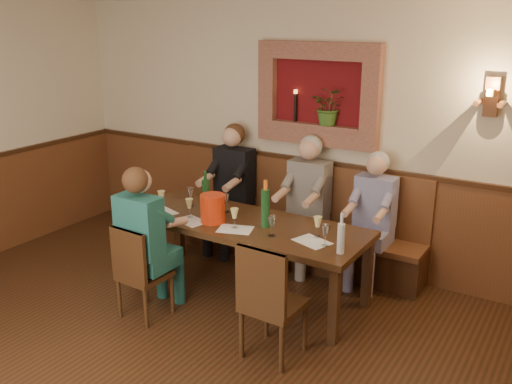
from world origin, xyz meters
TOP-DOWN VIEW (x-y plane):
  - room_shell at (0.00, 0.00)m, footprint 6.04×6.04m
  - wainscoting at (0.00, -0.00)m, footprint 6.02×6.02m
  - wall_niche at (0.24, 2.94)m, footprint 1.36×0.30m
  - wall_sconce at (1.90, 2.93)m, footprint 0.25×0.20m
  - dining_table at (0.00, 1.85)m, footprint 2.40×0.90m
  - bench at (0.00, 2.79)m, footprint 3.00×0.45m
  - chair_near_left at (-0.53, 0.99)m, footprint 0.41×0.41m
  - chair_near_right at (0.77, 1.06)m, footprint 0.45×0.45m
  - person_bench_left at (-0.74, 2.69)m, footprint 0.44×0.54m
  - person_bench_mid at (0.22, 2.69)m, footprint 0.43×0.53m
  - person_bench_right at (0.96, 2.69)m, footprint 0.40×0.49m
  - person_chair_front at (-0.53, 1.07)m, footprint 0.42×0.51m
  - spittoon_bucket at (-0.25, 1.69)m, footprint 0.29×0.29m
  - wine_bottle_green_a at (0.24, 1.84)m, footprint 0.09×0.09m
  - wine_bottle_green_b at (-0.52, 1.95)m, footprint 0.09×0.09m
  - water_bottle at (1.08, 1.64)m, footprint 0.08×0.08m
  - tasting_sheet_a at (-0.84, 1.65)m, footprint 0.33×0.28m
  - tasting_sheet_b at (0.04, 1.63)m, footprint 0.37×0.31m
  - tasting_sheet_c at (0.78, 1.74)m, footprint 0.37×0.31m
  - tasting_sheet_d at (-0.44, 1.59)m, footprint 0.34×0.28m
  - wine_glass_0 at (-0.73, 1.96)m, footprint 0.08×0.08m
  - wine_glass_1 at (0.76, 1.86)m, footprint 0.08×0.08m
  - wine_glass_2 at (-0.91, 1.72)m, footprint 0.08×0.08m
  - wine_glass_3 at (-0.30, 1.98)m, footprint 0.08×0.08m
  - wine_glass_4 at (-0.52, 1.67)m, footprint 0.08×0.08m
  - wine_glass_5 at (0.41, 1.67)m, footprint 0.08×0.08m
  - wine_glass_6 at (0.01, 1.66)m, footprint 0.08×0.08m
  - wine_glass_7 at (0.91, 1.71)m, footprint 0.08×0.08m

SIDE VIEW (x-z plane):
  - chair_near_left at x=-0.53m, z-range -0.19..0.70m
  - chair_near_right at x=0.77m, z-range -0.21..0.78m
  - bench at x=0.00m, z-range -0.23..0.88m
  - person_bench_right at x=0.96m, z-range -0.12..1.25m
  - person_chair_front at x=-0.53m, z-range -0.12..1.29m
  - wainscoting at x=0.00m, z-range 0.01..1.16m
  - person_bench_mid at x=0.22m, z-range -0.12..1.32m
  - person_bench_left at x=-0.74m, z-range -0.12..1.35m
  - dining_table at x=0.00m, z-range 0.30..1.05m
  - tasting_sheet_a at x=-0.84m, z-range 0.75..0.75m
  - tasting_sheet_b at x=0.04m, z-range 0.75..0.75m
  - tasting_sheet_c at x=0.78m, z-range 0.75..0.75m
  - tasting_sheet_d at x=-0.44m, z-range 0.75..0.75m
  - wine_glass_0 at x=-0.73m, z-range 0.75..0.94m
  - wine_glass_1 at x=0.76m, z-range 0.75..0.94m
  - wine_glass_2 at x=-0.91m, z-range 0.75..0.94m
  - wine_glass_3 at x=-0.30m, z-range 0.75..0.94m
  - wine_glass_4 at x=-0.52m, z-range 0.75..0.94m
  - wine_glass_5 at x=0.41m, z-range 0.75..0.94m
  - wine_glass_6 at x=0.01m, z-range 0.75..0.94m
  - wine_glass_7 at x=0.91m, z-range 0.75..0.94m
  - spittoon_bucket at x=-0.25m, z-range 0.75..1.02m
  - water_bottle at x=1.08m, z-range 0.72..1.06m
  - wine_bottle_green_b at x=-0.52m, z-range 0.71..1.12m
  - wine_bottle_green_a at x=0.24m, z-range 0.71..1.17m
  - wall_niche at x=0.24m, z-range 1.28..2.34m
  - room_shell at x=0.00m, z-range 0.48..3.30m
  - wall_sconce at x=1.90m, z-range 1.77..2.12m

